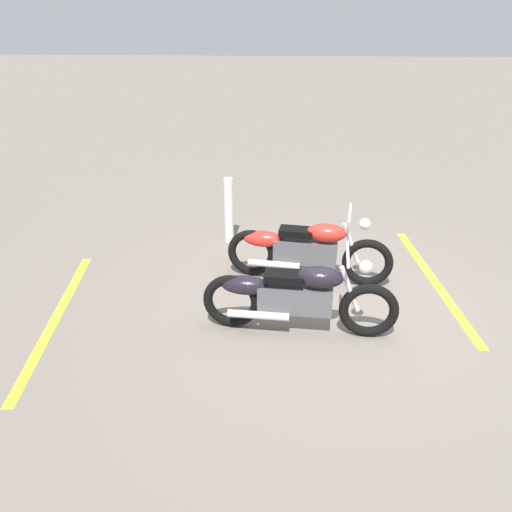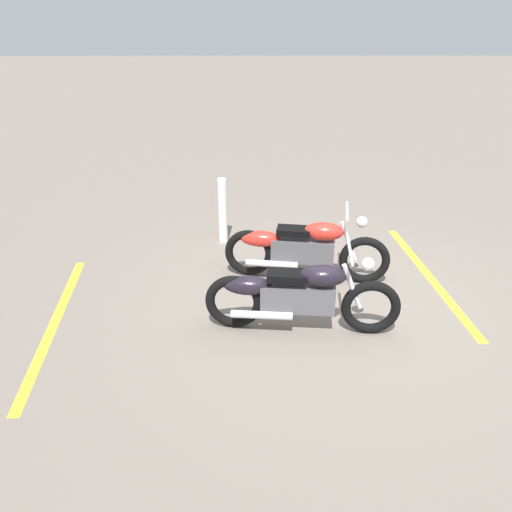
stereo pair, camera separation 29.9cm
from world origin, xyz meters
TOP-DOWN VIEW (x-y plane):
  - ground_plane at (0.00, 0.00)m, footprint 60.00×60.00m
  - motorcycle_bright_foreground at (0.39, -0.63)m, footprint 2.22×0.64m
  - motorcycle_dark_foreground at (0.55, 0.62)m, footprint 2.23×0.62m
  - bollard_post at (1.52, -1.86)m, footprint 0.14×0.14m
  - parking_stripe_near at (-1.39, -0.66)m, footprint 0.40×3.20m
  - parking_stripe_mid at (3.42, 0.48)m, footprint 0.40×3.20m

SIDE VIEW (x-z plane):
  - ground_plane at x=0.00m, z-range 0.00..0.00m
  - parking_stripe_near at x=-1.39m, z-range 0.00..0.01m
  - parking_stripe_mid at x=3.42m, z-range 0.00..0.01m
  - motorcycle_bright_foreground at x=0.39m, z-range -0.06..0.98m
  - motorcycle_dark_foreground at x=0.55m, z-range -0.06..0.98m
  - bollard_post at x=1.52m, z-range 0.00..1.03m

